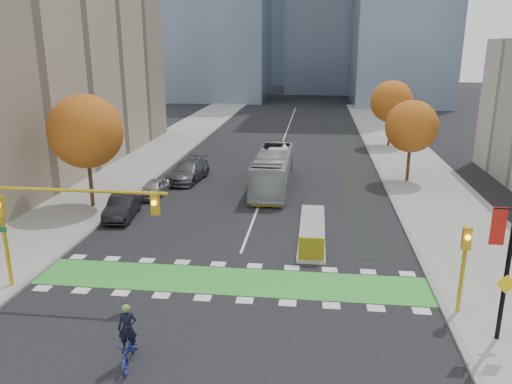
% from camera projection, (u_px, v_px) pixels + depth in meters
% --- Properties ---
extents(ground, '(300.00, 300.00, 0.00)m').
position_uv_depth(ground, '(225.00, 295.00, 23.71)').
color(ground, black).
rests_on(ground, ground).
extents(sidewalk_west, '(7.00, 120.00, 0.15)m').
position_uv_depth(sidewalk_west, '(116.00, 178.00, 44.29)').
color(sidewalk_west, gray).
rests_on(sidewalk_west, ground).
extents(sidewalk_east, '(7.00, 120.00, 0.15)m').
position_uv_depth(sidewalk_east, '(429.00, 188.00, 41.17)').
color(sidewalk_east, gray).
rests_on(sidewalk_east, ground).
extents(curb_west, '(0.30, 120.00, 0.16)m').
position_uv_depth(curb_west, '(154.00, 179.00, 43.89)').
color(curb_west, gray).
rests_on(curb_west, ground).
extents(curb_east, '(0.30, 120.00, 0.16)m').
position_uv_depth(curb_east, '(386.00, 187.00, 41.58)').
color(curb_east, gray).
rests_on(curb_east, ground).
extents(bike_crossing, '(20.00, 3.00, 0.01)m').
position_uv_depth(bike_crossing, '(230.00, 281.00, 25.13)').
color(bike_crossing, green).
rests_on(bike_crossing, ground).
extents(centre_line, '(0.15, 70.00, 0.01)m').
position_uv_depth(centre_line, '(283.00, 141.00, 61.80)').
color(centre_line, silver).
rests_on(centre_line, ground).
extents(bike_lane_paint, '(2.50, 50.00, 0.01)m').
position_uv_depth(bike_lane_paint, '(349.00, 161.00, 51.41)').
color(bike_lane_paint, black).
rests_on(bike_lane_paint, ground).
extents(median_island, '(1.60, 10.00, 0.16)m').
position_uv_depth(median_island, '(312.00, 230.00, 31.79)').
color(median_island, gray).
rests_on(median_island, ground).
extents(hazard_board, '(1.40, 0.12, 1.30)m').
position_uv_depth(hazard_board, '(311.00, 249.00, 27.02)').
color(hazard_board, yellow).
rests_on(hazard_board, median_island).
extents(tree_west, '(5.20, 5.20, 8.22)m').
position_uv_depth(tree_west, '(86.00, 131.00, 34.93)').
color(tree_west, '#332114').
rests_on(tree_west, ground).
extents(tree_east_near, '(4.40, 4.40, 7.08)m').
position_uv_depth(tree_east_near, '(412.00, 126.00, 41.90)').
color(tree_east_near, '#332114').
rests_on(tree_east_near, ground).
extents(tree_east_far, '(4.80, 4.80, 7.65)m').
position_uv_depth(tree_east_far, '(392.00, 102.00, 56.97)').
color(tree_east_far, '#332114').
rests_on(tree_east_far, ground).
extents(traffic_signal_west, '(8.53, 0.56, 5.20)m').
position_uv_depth(traffic_signal_west, '(52.00, 212.00, 23.00)').
color(traffic_signal_west, '#BF9914').
rests_on(traffic_signal_west, ground).
extents(traffic_signal_east, '(0.35, 0.43, 4.10)m').
position_uv_depth(traffic_signal_east, '(464.00, 257.00, 21.24)').
color(traffic_signal_east, '#BF9914').
rests_on(traffic_signal_east, ground).
extents(cyclist, '(1.08, 2.24, 2.48)m').
position_uv_depth(cyclist, '(129.00, 344.00, 18.36)').
color(cyclist, navy).
rests_on(cyclist, ground).
extents(bus, '(2.74, 11.45, 3.18)m').
position_uv_depth(bus, '(273.00, 169.00, 41.08)').
color(bus, '#A1A5A8').
rests_on(bus, ground).
extents(parked_car_a, '(1.75, 3.97, 1.33)m').
position_uv_depth(parked_car_a, '(154.00, 188.00, 39.01)').
color(parked_car_a, '#A5A5AA').
rests_on(parked_car_a, ground).
extents(parked_car_b, '(2.22, 4.97, 1.59)m').
position_uv_depth(parked_car_b, '(123.00, 206.00, 34.28)').
color(parked_car_b, black).
rests_on(parked_car_b, ground).
extents(parked_car_c, '(3.11, 6.18, 1.72)m').
position_uv_depth(parked_car_c, '(188.00, 171.00, 43.54)').
color(parked_car_c, '#545459').
rests_on(parked_car_c, ground).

